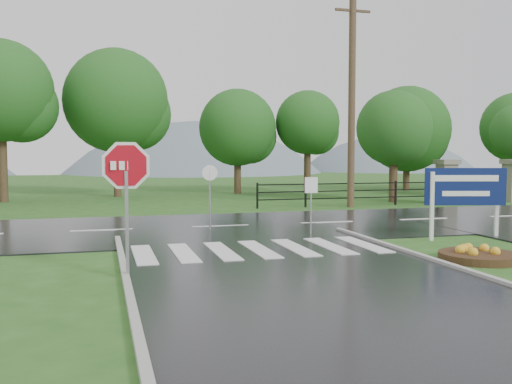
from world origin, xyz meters
name	(u,v)px	position (x,y,z in m)	size (l,w,h in m)	color
ground	(334,298)	(0.00, 0.00, 0.00)	(120.00, 120.00, 0.00)	#28571D
main_road	(220,227)	(0.00, 10.00, 0.00)	(90.00, 8.00, 0.04)	black
crosswalk	(259,249)	(0.00, 5.00, 0.06)	(6.50, 2.80, 0.02)	silver
pillar_west	(447,180)	(13.00, 16.00, 1.18)	(1.00, 1.00, 2.24)	gray
fence_west	(352,191)	(7.75, 16.00, 0.72)	(9.58, 0.08, 1.20)	black
hills	(161,291)	(3.49, 65.00, -15.54)	(102.00, 48.00, 48.00)	slate
treeline	(189,197)	(1.00, 24.00, 0.00)	(83.20, 5.20, 10.00)	#1A5119
stop_sign	(126,179)	(-3.50, 2.53, 2.07)	(1.33, 0.23, 3.01)	#939399
estate_billboard	(465,190)	(6.55, 5.42, 1.47)	(2.39, 0.68, 2.14)	silver
flower_bed	(479,255)	(4.78, 2.36, 0.14)	(1.88, 1.88, 0.38)	#332111
reg_sign_small	(311,193)	(2.37, 7.39, 1.33)	(0.41, 0.08, 1.83)	#939399
reg_sign_round	(210,189)	(-0.52, 9.18, 1.39)	(0.51, 0.10, 2.19)	#939399
utility_pole_east	(352,100)	(7.47, 15.50, 5.06)	(1.77, 0.33, 9.97)	#473523
entrance_tree_left	(394,128)	(10.81, 17.50, 3.85)	(3.91, 3.91, 5.83)	#3D2B1C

